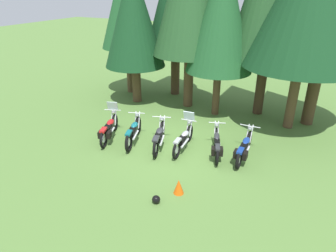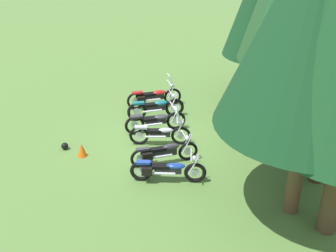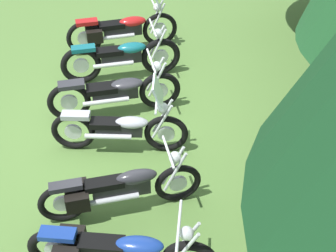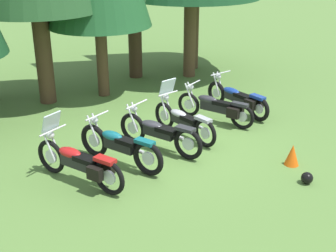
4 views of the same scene
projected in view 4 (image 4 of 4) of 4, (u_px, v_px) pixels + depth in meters
The scene contains 9 objects.
ground_plane at pixel (169, 142), 11.19m from camera, with size 80.00×80.00×0.00m, color #547A38.
motorcycle_0 at pixel (79, 162), 9.17m from camera, with size 1.04×2.23×1.38m.
motorcycle_1 at pixel (119, 145), 9.91m from camera, with size 0.94×2.23×1.04m.
motorcycle_2 at pixel (159, 132), 10.60m from camera, with size 0.98×2.25×1.02m.
motorcycle_3 at pixel (183, 120), 11.30m from camera, with size 0.62×2.18×1.36m.
motorcycle_4 at pixel (216, 107), 12.14m from camera, with size 0.97×2.19×0.99m.
motorcycle_5 at pixel (238, 98), 12.82m from camera, with size 0.76×2.36×1.00m.
traffic_cone at pixel (292, 155), 10.00m from camera, with size 0.32×0.32×0.48m, color #EA590F.
dropped_helmet at pixel (307, 178), 9.30m from camera, with size 0.25×0.25×0.25m, color black.
Camera 4 is at (-6.12, -8.07, 4.75)m, focal length 49.09 mm.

